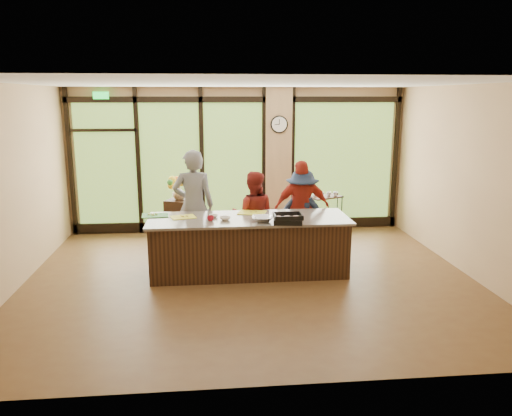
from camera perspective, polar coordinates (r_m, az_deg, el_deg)
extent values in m
plane|color=brown|center=(7.95, -0.64, -8.07)|extent=(7.00, 7.00, 0.00)
plane|color=white|center=(7.44, -0.70, 14.08)|extent=(7.00, 7.00, 0.00)
plane|color=tan|center=(10.51, -2.09, 5.46)|extent=(7.00, 0.00, 7.00)
plane|color=tan|center=(8.05, -26.34, 1.94)|extent=(0.00, 6.00, 6.00)
plane|color=tan|center=(8.59, 23.31, 2.81)|extent=(0.00, 6.00, 6.00)
cube|color=tan|center=(10.54, 2.57, 5.48)|extent=(0.55, 0.12, 3.00)
cube|color=black|center=(10.38, -2.13, 12.29)|extent=(6.90, 0.08, 0.12)
cube|color=black|center=(10.73, -2.01, -1.91)|extent=(6.90, 0.08, 0.20)
cube|color=#19D83F|center=(10.52, -17.31, 12.18)|extent=(0.30, 0.04, 0.14)
cube|color=#3A6724|center=(10.67, -16.75, 4.77)|extent=(1.20, 0.02, 2.50)
cube|color=#3A6724|center=(10.50, -9.75, 5.00)|extent=(1.20, 0.02, 2.50)
cube|color=#3A6724|center=(10.48, -2.62, 5.16)|extent=(1.20, 0.02, 2.50)
cube|color=#3A6724|center=(10.86, 9.91, 5.25)|extent=(2.10, 0.02, 2.50)
cube|color=black|center=(10.80, -20.44, 4.87)|extent=(0.08, 0.08, 3.00)
cube|color=black|center=(10.54, -13.31, 5.15)|extent=(0.08, 0.08, 3.00)
cube|color=black|center=(10.45, -6.20, 5.35)|extent=(0.08, 0.08, 3.00)
cube|color=black|center=(10.51, 0.94, 5.47)|extent=(0.08, 0.08, 3.00)
cube|color=black|center=(10.60, 4.18, 5.49)|extent=(0.08, 0.08, 3.00)
cube|color=black|center=(11.20, 15.65, 5.44)|extent=(0.08, 0.08, 3.00)
cube|color=black|center=(8.09, -0.83, -4.41)|extent=(3.10, 1.00, 0.88)
cube|color=slate|center=(7.97, -0.84, -1.24)|extent=(3.20, 1.10, 0.04)
cylinder|color=black|center=(10.40, 2.67, 9.53)|extent=(0.36, 0.04, 0.36)
cylinder|color=white|center=(10.39, 2.68, 9.52)|extent=(0.31, 0.01, 0.31)
cube|color=black|center=(10.38, 2.69, 9.80)|extent=(0.01, 0.00, 0.11)
cube|color=black|center=(10.38, 2.41, 9.52)|extent=(0.09, 0.00, 0.01)
imported|color=slate|center=(8.67, -7.15, 0.28)|extent=(0.71, 0.47, 1.94)
imported|color=maroon|center=(8.70, -0.33, -0.87)|extent=(0.83, 0.69, 1.56)
imported|color=#A82719|center=(8.90, 5.26, -0.09)|extent=(1.03, 0.48, 1.72)
imported|color=#1B263C|center=(8.96, 5.29, -0.55)|extent=(1.11, 0.79, 1.55)
cube|color=black|center=(7.63, 3.65, -1.46)|extent=(0.47, 0.39, 0.08)
imported|color=silver|center=(7.72, 0.75, -1.26)|extent=(0.34, 0.34, 0.08)
cube|color=#307B2D|center=(8.25, -11.45, -0.84)|extent=(0.45, 0.35, 0.01)
cube|color=yellow|center=(8.06, -8.32, -1.03)|extent=(0.44, 0.38, 0.01)
cube|color=yellow|center=(8.28, -0.45, -0.52)|extent=(0.52, 0.44, 0.01)
imported|color=white|center=(7.82, -3.54, -1.20)|extent=(0.17, 0.17, 0.05)
imported|color=white|center=(8.00, -4.87, -0.93)|extent=(0.15, 0.15, 0.04)
imported|color=white|center=(8.34, 3.10, -0.38)|extent=(0.16, 0.16, 0.04)
imported|color=maroon|center=(7.78, -5.21, -1.19)|extent=(0.13, 0.13, 0.08)
cube|color=black|center=(9.69, -8.67, -1.63)|extent=(0.59, 0.59, 0.90)
imported|color=#947750|center=(9.56, -8.79, 1.74)|extent=(0.27, 0.27, 0.27)
cube|color=black|center=(10.37, 7.79, -2.22)|extent=(0.77, 0.63, 0.03)
cube|color=black|center=(10.23, 7.89, 1.27)|extent=(0.77, 0.63, 0.03)
cylinder|color=black|center=(10.08, 6.35, -1.10)|extent=(0.02, 0.02, 0.86)
cylinder|color=black|center=(10.22, 9.73, -1.01)|extent=(0.02, 0.02, 0.86)
cylinder|color=black|center=(10.41, 5.96, -0.65)|extent=(0.02, 0.02, 0.86)
cylinder|color=black|center=(10.55, 9.24, -0.57)|extent=(0.02, 0.02, 0.86)
imported|color=silver|center=(10.17, 6.75, 1.58)|extent=(0.13, 0.13, 0.09)
imported|color=silver|center=(10.20, 7.54, 1.59)|extent=(0.13, 0.13, 0.09)
imported|color=silver|center=(10.24, 8.32, 1.60)|extent=(0.13, 0.13, 0.09)
imported|color=silver|center=(10.27, 9.05, 1.61)|extent=(0.13, 0.13, 0.09)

